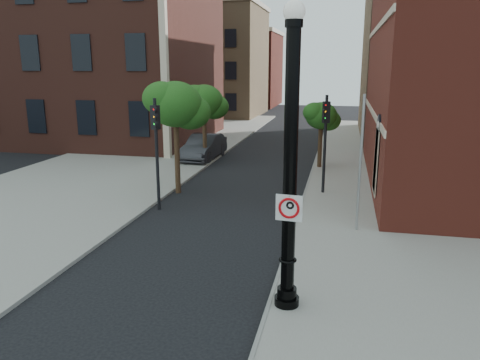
% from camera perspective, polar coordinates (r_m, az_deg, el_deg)
% --- Properties ---
extents(ground, '(120.00, 120.00, 0.00)m').
position_cam_1_polar(ground, '(12.12, -6.52, -14.59)').
color(ground, black).
rests_on(ground, ground).
extents(sidewalk_right, '(8.00, 60.00, 0.12)m').
position_cam_1_polar(sidewalk_right, '(20.98, 18.60, -2.65)').
color(sidewalk_right, gray).
rests_on(sidewalk_right, ground).
extents(sidewalk_left, '(10.00, 50.00, 0.12)m').
position_cam_1_polar(sidewalk_left, '(31.26, -11.52, 3.06)').
color(sidewalk_left, gray).
rests_on(sidewalk_left, ground).
extents(curb_edge, '(0.10, 60.00, 0.14)m').
position_cam_1_polar(curb_edge, '(20.89, 7.78, -2.08)').
color(curb_edge, gray).
rests_on(curb_edge, ground).
extents(victorian_building, '(18.60, 14.60, 17.95)m').
position_cam_1_polar(victorian_building, '(39.37, -18.29, 17.53)').
color(victorian_building, '#592A21').
rests_on(victorian_building, ground).
extents(bg_building_tan_a, '(12.00, 12.00, 12.00)m').
position_cam_1_polar(bg_building_tan_a, '(56.25, -3.74, 14.06)').
color(bg_building_tan_a, '#8A6B4B').
rests_on(bg_building_tan_a, ground).
extents(bg_building_red, '(12.00, 12.00, 10.00)m').
position_cam_1_polar(bg_building_red, '(69.81, -0.45, 13.21)').
color(bg_building_red, '#5E1C16').
rests_on(bg_building_red, ground).
extents(lamppost, '(0.60, 0.60, 7.07)m').
position_cam_1_polar(lamppost, '(10.62, 6.10, 0.22)').
color(lamppost, black).
rests_on(lamppost, ground).
extents(no_parking_sign, '(0.61, 0.11, 0.62)m').
position_cam_1_polar(no_parking_sign, '(10.62, 6.00, -3.39)').
color(no_parking_sign, white).
rests_on(no_parking_sign, ground).
extents(parked_car, '(1.81, 4.83, 1.57)m').
position_cam_1_polar(parked_car, '(29.25, -4.43, 4.02)').
color(parked_car, '#2D2C31').
rests_on(parked_car, ground).
extents(traffic_signal_left, '(0.36, 0.40, 4.51)m').
position_cam_1_polar(traffic_signal_left, '(18.82, -10.19, 5.34)').
color(traffic_signal_left, black).
rests_on(traffic_signal_left, ground).
extents(traffic_signal_right, '(0.35, 0.40, 4.50)m').
position_cam_1_polar(traffic_signal_right, '(21.06, 10.37, 6.18)').
color(traffic_signal_right, black).
rests_on(traffic_signal_right, ground).
extents(utility_pole, '(0.10, 0.10, 4.83)m').
position_cam_1_polar(utility_pole, '(16.45, 14.44, 1.69)').
color(utility_pole, '#999999').
rests_on(utility_pole, ground).
extents(street_tree_a, '(2.82, 2.55, 5.08)m').
position_cam_1_polar(street_tree_a, '(21.18, -7.75, 8.99)').
color(street_tree_a, '#301C13').
rests_on(street_tree_a, ground).
extents(street_tree_b, '(2.60, 2.35, 4.68)m').
position_cam_1_polar(street_tree_b, '(27.32, -4.32, 9.46)').
color(street_tree_b, '#301C13').
rests_on(street_tree_b, ground).
extents(street_tree_c, '(2.09, 1.89, 3.77)m').
position_cam_1_polar(street_tree_c, '(26.62, 9.93, 7.61)').
color(street_tree_c, '#301C13').
rests_on(street_tree_c, ground).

